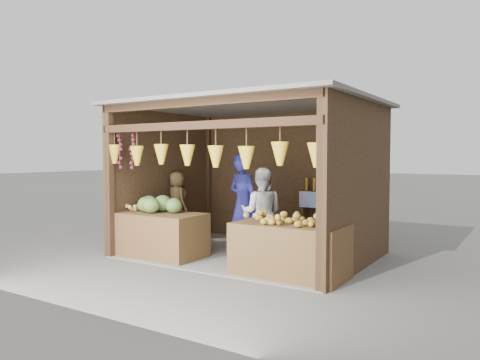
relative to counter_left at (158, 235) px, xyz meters
The scene contains 12 objects.
ground 1.64m from the counter_left, 37.44° to the left, with size 80.00×80.00×0.00m, color #514F49.
stall_structure 2.00m from the counter_left, 36.94° to the left, with size 4.30×3.30×2.66m.
back_shelf 3.26m from the counter_left, 44.22° to the left, with size 1.25×0.32×1.32m.
counter_left is the anchor object (origin of this frame).
counter_right 2.52m from the counter_left, ahead, with size 1.61×0.85×0.77m, color #51331B.
stool 1.19m from the counter_left, 114.09° to the left, with size 0.33×0.33×0.31m, color black.
man_standing 1.57m from the counter_left, 37.35° to the left, with size 0.65×0.43×1.79m, color #161653.
woman_standing 1.83m from the counter_left, 30.51° to the left, with size 0.75×0.58×1.54m, color beige.
vendor_seated 1.27m from the counter_left, 114.09° to the left, with size 0.55×0.36×1.13m, color brown.
melon_pile 0.55m from the counter_left, 136.22° to the left, with size 1.00×0.50×0.32m, color #1F4A13, non-canonical shape.
tanfruit_pile 0.75m from the counter_left, behind, with size 0.34×0.40×0.13m, color tan, non-canonical shape.
mango_pile 2.60m from the counter_left, ahead, with size 1.40×0.64×0.22m, color #B84A18, non-canonical shape.
Camera 1 is at (4.23, -7.00, 1.75)m, focal length 35.00 mm.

